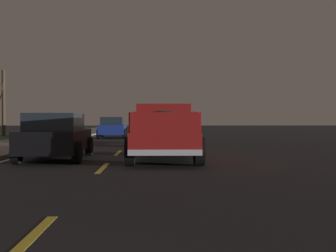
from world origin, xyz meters
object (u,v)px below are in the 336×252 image
sedan_blue (113,127)px  bare_tree_far (3,102)px  pickup_truck (164,130)px  sedan_black (56,136)px  sedan_red (159,130)px

sedan_blue → bare_tree_far: (3.50, 9.23, 2.01)m
pickup_truck → sedan_black: size_ratio=1.23×
pickup_truck → sedan_black: bearing=86.1°
sedan_red → bare_tree_far: bearing=44.3°
sedan_black → sedan_red: (7.61, -3.56, 0.00)m
sedan_red → sedan_blue: bearing=19.4°
pickup_truck → sedan_blue: (17.17, 3.32, -0.20)m
sedan_black → pickup_truck: bearing=-93.9°
sedan_red → sedan_blue: same height
sedan_black → sedan_red: bearing=-25.1°
sedan_red → pickup_truck: bearing=-179.7°
pickup_truck → sedan_black: 3.62m
sedan_red → bare_tree_far: bare_tree_far is taller
sedan_black → sedan_red: size_ratio=1.00×
bare_tree_far → pickup_truck: bearing=-148.7°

